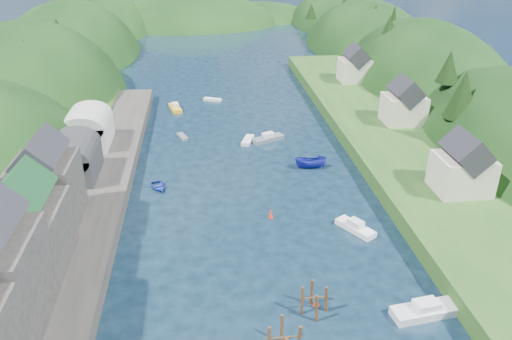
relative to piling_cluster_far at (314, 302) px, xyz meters
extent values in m
plane|color=black|center=(-3.04, 46.56, -1.29)|extent=(600.00, 600.00, 0.00)
ellipsoid|color=black|center=(-48.04, 71.56, -10.39)|extent=(44.00, 75.56, 52.00)
ellipsoid|color=black|center=(-48.04, 114.56, -9.73)|extent=(44.00, 75.56, 48.19)
ellipsoid|color=black|center=(-48.04, 156.56, -8.12)|extent=(44.00, 75.56, 39.00)
ellipsoid|color=black|center=(41.96, 71.56, -9.69)|extent=(36.00, 75.56, 48.00)
ellipsoid|color=black|center=(41.96, 114.56, -9.08)|extent=(36.00, 75.56, 44.49)
ellipsoid|color=black|center=(41.96, 156.56, -7.59)|extent=(36.00, 75.56, 36.00)
ellipsoid|color=black|center=(-13.04, 166.56, -11.29)|extent=(80.00, 60.00, 44.00)
ellipsoid|color=black|center=(14.96, 176.56, -13.29)|extent=(70.00, 56.00, 36.00)
cone|color=black|center=(-42.97, 61.00, 11.32)|extent=(4.73, 4.73, 5.68)
cone|color=black|center=(-43.93, 68.21, 11.69)|extent=(4.34, 4.34, 6.77)
cone|color=black|center=(-42.92, 77.49, 7.18)|extent=(5.28, 5.28, 5.27)
cone|color=black|center=(-43.86, 89.16, 10.69)|extent=(4.77, 4.77, 5.88)
cone|color=black|center=(-38.50, 101.48, 7.23)|extent=(4.07, 4.07, 5.05)
cone|color=black|center=(-44.22, 115.29, 9.03)|extent=(4.56, 4.56, 9.23)
cone|color=black|center=(-46.35, 122.61, 7.00)|extent=(4.75, 4.75, 5.92)
cone|color=black|center=(-44.12, 135.73, 7.86)|extent=(4.27, 4.27, 7.61)
cone|color=black|center=(31.37, 35.04, 9.22)|extent=(5.29, 5.29, 7.78)
cone|color=black|center=(33.45, 44.97, 11.05)|extent=(4.07, 4.07, 5.72)
cone|color=black|center=(38.67, 54.53, 6.58)|extent=(3.40, 3.40, 5.22)
cone|color=black|center=(38.26, 73.51, 9.83)|extent=(4.94, 4.94, 8.18)
cone|color=black|center=(33.91, 76.70, 11.32)|extent=(5.25, 5.25, 7.14)
cone|color=black|center=(39.73, 89.67, 11.23)|extent=(3.36, 3.36, 8.12)
cone|color=black|center=(40.00, 104.69, 9.59)|extent=(4.57, 4.57, 7.46)
cone|color=black|center=(37.33, 113.03, 7.87)|extent=(3.59, 3.59, 6.45)
cone|color=black|center=(35.93, 123.14, 10.43)|extent=(4.14, 4.14, 6.26)
cone|color=black|center=(28.42, 136.38, 6.85)|extent=(3.83, 3.83, 5.00)
cube|color=#2D2B28|center=(-27.04, 16.56, -0.29)|extent=(12.00, 110.00, 2.00)
cube|color=#234719|center=(-34.04, 16.56, -0.04)|extent=(12.00, 110.00, 2.50)
cube|color=#2D2B28|center=(-29.04, 8.56, 4.21)|extent=(8.00, 9.00, 7.00)
cube|color=#1E592D|center=(-29.04, 8.56, 8.67)|extent=(5.88, 9.36, 5.88)
cube|color=#2D2B28|center=(-29.04, 17.56, 4.71)|extent=(7.00, 8.00, 8.00)
cube|color=black|center=(-29.04, 17.56, 9.55)|extent=(5.15, 8.32, 5.15)
cube|color=#2D2D30|center=(-29.04, 29.56, 2.71)|extent=(7.00, 9.00, 4.00)
cylinder|color=#2D2D30|center=(-29.04, 29.56, 4.71)|extent=(7.00, 9.00, 7.00)
cube|color=#B2B2A8|center=(-29.04, 41.56, 2.71)|extent=(7.00, 9.00, 4.00)
cylinder|color=#B2B2A8|center=(-29.04, 41.56, 4.71)|extent=(7.00, 9.00, 7.00)
cube|color=#234719|center=(21.96, 36.56, -0.09)|extent=(16.00, 120.00, 2.40)
cube|color=beige|center=(23.96, 18.56, 3.61)|extent=(7.00, 6.00, 5.00)
cube|color=black|center=(23.96, 18.56, 6.95)|extent=(5.15, 6.24, 5.15)
cube|color=beige|center=(25.96, 44.56, 3.61)|extent=(7.00, 6.00, 5.00)
cube|color=black|center=(25.96, 44.56, 6.95)|extent=(5.15, 6.24, 5.15)
cube|color=beige|center=(24.96, 71.56, 3.61)|extent=(7.00, 6.00, 5.00)
cube|color=black|center=(24.96, 71.56, 6.95)|extent=(5.15, 6.24, 5.15)
cylinder|color=#382314|center=(-3.77, -3.45, -0.07)|extent=(0.32, 0.32, 3.65)
cylinder|color=#382314|center=(-3.77, -4.82, 0.53)|extent=(3.29, 0.16, 0.16)
cylinder|color=#382314|center=(1.23, 0.00, -0.03)|extent=(0.32, 0.32, 3.73)
cylinder|color=#382314|center=(0.00, 1.23, -0.03)|extent=(0.32, 0.32, 3.73)
cylinder|color=#382314|center=(-1.23, 0.00, -0.03)|extent=(0.32, 0.32, 3.73)
cylinder|color=#382314|center=(0.00, -1.23, -0.03)|extent=(0.32, 0.32, 3.73)
cylinder|color=#382314|center=(0.00, 0.00, 0.58)|extent=(2.95, 0.16, 0.16)
cone|color=red|center=(0.49, 0.98, -0.84)|extent=(0.70, 0.70, 0.90)
sphere|color=red|center=(0.49, 0.98, -0.34)|extent=(0.30, 0.30, 0.30)
cone|color=red|center=(-1.77, 18.29, -0.84)|extent=(0.70, 0.70, 0.90)
sphere|color=red|center=(-1.77, 18.29, -0.34)|extent=(0.30, 0.30, 0.30)
cube|color=#575B64|center=(-13.97, 47.27, -1.08)|extent=(2.26, 3.58, 0.48)
cube|color=white|center=(8.45, 14.03, -0.95)|extent=(4.44, 5.57, 0.76)
cube|color=silver|center=(8.45, 14.03, -0.18)|extent=(2.08, 2.29, 0.70)
cube|color=silver|center=(-2.37, 44.14, -1.02)|extent=(2.78, 4.61, 0.61)
imported|color=#1C259B|center=(6.52, 32.35, -0.44)|extent=(5.25, 2.05, 2.01)
cube|color=silver|center=(10.90, -1.55, -0.87)|extent=(6.95, 3.09, 0.94)
cube|color=silver|center=(10.90, -1.55, 0.00)|extent=(2.53, 1.85, 0.70)
cube|color=gold|center=(-15.77, 62.80, -0.95)|extent=(3.09, 5.67, 0.76)
cube|color=silver|center=(-15.77, 62.80, -0.19)|extent=(1.68, 2.14, 0.70)
cube|color=silver|center=(-7.87, 67.93, -1.04)|extent=(4.17, 2.93, 0.56)
cube|color=slate|center=(1.34, 44.14, -0.93)|extent=(6.05, 4.19, 0.81)
cube|color=silver|center=(1.34, 44.14, -0.13)|extent=(2.40, 2.07, 0.70)
imported|color=#1C279C|center=(-17.04, 28.25, -1.04)|extent=(3.98, 4.63, 0.81)
camera|label=1|loc=(-9.94, -37.52, 33.54)|focal=35.00mm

